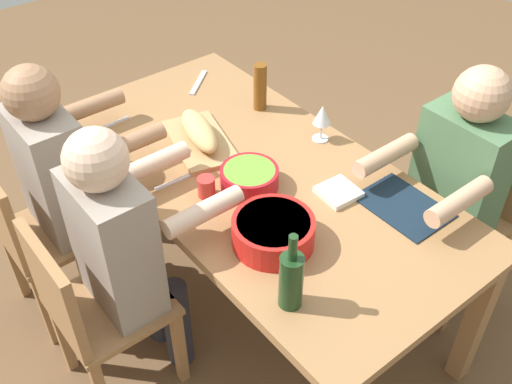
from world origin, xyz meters
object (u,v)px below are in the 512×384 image
wine_bottle (291,279)px  napkin_stack (338,192)px  diner_near_left (64,174)px  bread_loaf (199,131)px  cutting_board (200,141)px  dining_table (256,187)px  serving_bowl_greens (273,230)px  cup_near_center (207,187)px  wine_glass (322,116)px  diner_far_right (451,184)px  beer_bottle (260,87)px  chair_far_right (467,205)px  chair_near_center (90,308)px  chair_near_left (34,232)px  serving_bowl_salad (249,177)px  diner_near_center (126,244)px

wine_bottle → napkin_stack: wine_bottle is taller
diner_near_left → bread_loaf: bearing=67.5°
cutting_board → bread_loaf: (0.00, 0.00, 0.06)m
bread_loaf → wine_bottle: (0.88, -0.26, 0.04)m
diner_near_left → bread_loaf: 0.58m
dining_table → cutting_board: size_ratio=4.63×
serving_bowl_greens → bread_loaf: size_ratio=0.89×
napkin_stack → cup_near_center: bearing=-127.9°
bread_loaf → wine_glass: wine_glass is taller
diner_far_right → wine_glass: bearing=-154.6°
diner_near_left → cup_near_center: bearing=34.5°
serving_bowl_greens → beer_bottle: (-0.70, 0.51, 0.05)m
chair_far_right → cup_near_center: chair_far_right is taller
chair_near_center → wine_bottle: wine_bottle is taller
dining_table → cup_near_center: (0.00, -0.24, 0.12)m
chair_near_left → serving_bowl_salad: bearing=50.8°
diner_near_center → chair_far_right: size_ratio=1.41×
bread_loaf → wine_glass: (0.29, 0.42, 0.05)m
chair_near_left → cutting_board: 0.79m
chair_far_right → napkin_stack: bearing=-107.9°
diner_near_center → beer_bottle: (-0.35, 0.89, 0.15)m
serving_bowl_greens → wine_glass: (-0.35, 0.55, 0.06)m
chair_far_right → cup_near_center: bearing=-116.5°
beer_bottle → chair_near_center: bearing=-71.9°
diner_near_center → cup_near_center: size_ratio=14.90×
chair_near_left → diner_near_left: diner_near_left is taller
bread_loaf → diner_far_right: bearing=39.4°
dining_table → chair_far_right: bearing=56.7°
diner_far_right → cup_near_center: size_ratio=14.90×
wine_glass → cup_near_center: wine_glass is taller
chair_near_center → beer_bottle: bearing=108.1°
diner_near_left → diner_far_right: same height
chair_near_left → cup_near_center: 0.80m
wine_glass → napkin_stack: 0.38m
diner_near_center → wine_bottle: size_ratio=4.14×
diner_near_center → napkin_stack: size_ratio=8.57×
bread_loaf → beer_bottle: 0.38m
cutting_board → chair_near_left: bearing=-107.0°
wine_glass → napkin_stack: wine_glass is taller
diner_near_center → serving_bowl_greens: size_ratio=4.20×
wine_bottle → wine_glass: bearing=130.7°
diner_near_left → serving_bowl_salad: (0.57, 0.51, 0.09)m
serving_bowl_greens → cup_near_center: 0.35m
bread_loaf → beer_bottle: bearing=99.0°
bread_loaf → beer_bottle: beer_bottle is taller
wine_bottle → wine_glass: (-0.59, 0.68, 0.01)m
chair_far_right → diner_far_right: diner_far_right is taller
chair_far_right → cutting_board: size_ratio=2.12×
dining_table → wine_glass: wine_glass is taller
cup_near_center → cutting_board: bearing=150.3°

